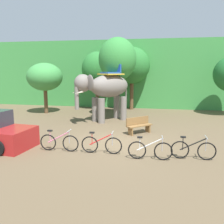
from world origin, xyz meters
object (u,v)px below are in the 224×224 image
tree_far_right (117,59)px  tree_center_left (132,66)px  elephant (105,88)px  bike_black (193,150)px  bike_red (101,144)px  tree_left (97,69)px  bike_white (150,150)px  bike_pink (59,142)px  wooden_bench (139,125)px  tree_right (45,77)px

tree_far_right → tree_center_left: 3.60m
elephant → bike_black: size_ratio=2.21×
tree_far_right → bike_red: size_ratio=3.32×
tree_left → tree_far_right: bearing=-53.0°
tree_far_right → tree_center_left: bearing=79.7°
bike_red → bike_white: same height
tree_center_left → bike_pink: tree_center_left is taller
wooden_bench → bike_red: bearing=-109.3°
bike_white → bike_red: bearing=170.9°
tree_left → bike_pink: tree_left is taller
tree_left → bike_red: bearing=-74.7°
bike_pink → wooden_bench: bearing=49.2°
bike_black → tree_far_right: bearing=118.7°
tree_right → tree_center_left: size_ratio=0.74×
tree_far_right → bike_white: 9.54m
tree_left → bike_black: tree_left is taller
tree_right → tree_center_left: bearing=25.7°
tree_right → bike_red: 10.95m
bike_red → wooden_bench: size_ratio=1.25×
bike_pink → wooden_bench: bike_pink is taller
tree_center_left → bike_red: size_ratio=3.10×
bike_pink → bike_black: 5.48m
tree_far_right → wooden_bench: tree_far_right is taller
tree_center_left → bike_white: (2.10, -11.85, -3.36)m
tree_left → bike_black: (6.66, -11.03, -3.05)m
tree_right → bike_white: (8.57, -8.74, -2.46)m
bike_red → tree_left: bearing=105.3°
tree_far_right → bike_white: bearing=-71.8°
tree_far_right → bike_red: 8.88m
tree_right → bike_black: 13.44m
bike_pink → wooden_bench: (3.07, 3.56, 0.09)m
tree_far_right → wooden_bench: size_ratio=4.14×
bike_red → wooden_bench: bike_red is taller
elephant → bike_black: (4.89, -6.30, -1.82)m
tree_far_right → tree_left: bearing=127.0°
tree_right → bike_red: bearing=-52.0°
tree_left → bike_pink: bearing=-83.9°
tree_right → bike_black: size_ratio=2.31×
elephant → wooden_bench: bearing=-48.5°
bike_red → bike_black: 3.64m
bike_pink → bike_black: same height
bike_pink → wooden_bench: size_ratio=1.25×
tree_center_left → elephant: (-1.16, -5.20, -1.54)m
tree_left → tree_far_right: 3.88m
tree_far_right → elephant: 2.61m
tree_center_left → bike_red: tree_center_left is taller
bike_black → bike_pink: bearing=-179.3°
bike_white → elephant: bearing=116.1°
bike_red → bike_white: 2.02m
tree_center_left → elephant: 5.54m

